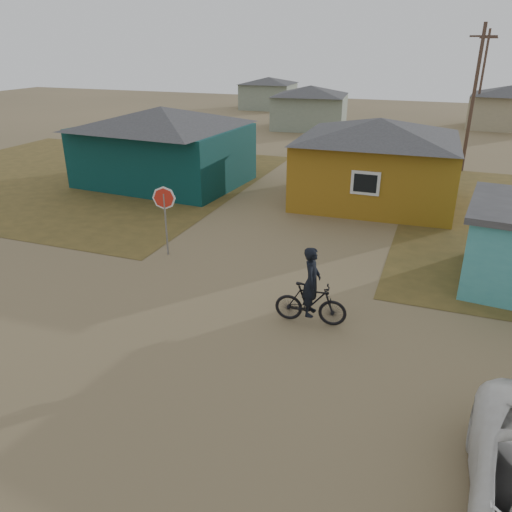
# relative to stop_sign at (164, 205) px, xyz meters

# --- Properties ---
(ground) EXTENTS (120.00, 120.00, 0.00)m
(ground) POSITION_rel_stop_sign_xyz_m (3.42, -4.85, -1.85)
(ground) COLOR olive
(grass_nw) EXTENTS (20.00, 18.00, 0.00)m
(grass_nw) POSITION_rel_stop_sign_xyz_m (-10.58, 8.15, -1.84)
(grass_nw) COLOR brown
(grass_nw) RESTS_ON ground
(house_teal) EXTENTS (8.93, 7.08, 4.00)m
(house_teal) POSITION_rel_stop_sign_xyz_m (-5.08, 8.65, 0.21)
(house_teal) COLOR #082F2E
(house_teal) RESTS_ON ground
(house_yellow) EXTENTS (7.72, 6.76, 3.90)m
(house_yellow) POSITION_rel_stop_sign_xyz_m (5.92, 9.15, 0.16)
(house_yellow) COLOR #936616
(house_yellow) RESTS_ON ground
(house_pale_west) EXTENTS (7.04, 6.15, 3.60)m
(house_pale_west) POSITION_rel_stop_sign_xyz_m (-2.58, 29.15, 0.01)
(house_pale_west) COLOR gray
(house_pale_west) RESTS_ON ground
(house_beige_east) EXTENTS (6.95, 6.05, 3.60)m
(house_beige_east) POSITION_rel_stop_sign_xyz_m (13.42, 35.15, 0.01)
(house_beige_east) COLOR #9C906E
(house_beige_east) RESTS_ON ground
(house_pale_north) EXTENTS (6.28, 5.81, 3.40)m
(house_pale_north) POSITION_rel_stop_sign_xyz_m (-10.58, 41.15, -0.09)
(house_pale_north) COLOR gray
(house_pale_north) RESTS_ON ground
(utility_pole_near) EXTENTS (1.40, 0.20, 8.00)m
(utility_pole_near) POSITION_rel_stop_sign_xyz_m (9.92, 17.15, 2.29)
(utility_pole_near) COLOR #4F3A2F
(utility_pole_near) RESTS_ON ground
(utility_pole_far) EXTENTS (1.40, 0.20, 8.00)m
(utility_pole_far) POSITION_rel_stop_sign_xyz_m (10.92, 33.15, 2.29)
(utility_pole_far) COLOR #4F3A2F
(utility_pole_far) RESTS_ON ground
(stop_sign) EXTENTS (0.82, 0.16, 2.52)m
(stop_sign) POSITION_rel_stop_sign_xyz_m (0.00, 0.00, 0.00)
(stop_sign) COLOR gray
(stop_sign) RESTS_ON ground
(cyclist) EXTENTS (1.99, 0.74, 2.20)m
(cyclist) POSITION_rel_stop_sign_xyz_m (5.99, -2.79, -1.04)
(cyclist) COLOR black
(cyclist) RESTS_ON ground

